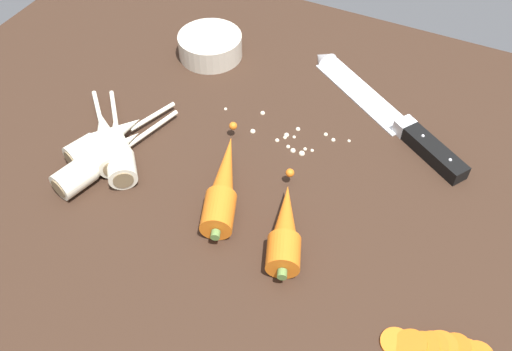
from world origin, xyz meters
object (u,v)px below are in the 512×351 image
chefs_knife (379,107)px  prep_bowl (210,45)px  parsnip_mid_left (100,160)px  parsnip_back (106,139)px  whole_carrot (223,185)px  carrot_slice_stack (436,349)px  parsnip_mid_right (119,147)px  parsnip_front (106,140)px  whole_carrot_second (285,229)px

chefs_knife → prep_bowl: size_ratio=2.81×
parsnip_mid_left → parsnip_back: bearing=115.3°
parsnip_back → parsnip_mid_left: bearing=-64.7°
whole_carrot → carrot_slice_stack: whole_carrot is taller
parsnip_mid_right → prep_bowl: same height
parsnip_mid_right → prep_bowl: bearing=90.3°
parsnip_mid_left → carrot_slice_stack: bearing=-7.6°
parsnip_front → prep_bowl: size_ratio=1.35×
whole_carrot_second → parsnip_mid_right: bearing=174.0°
parsnip_front → prep_bowl: 26.93cm
whole_carrot → parsnip_front: bearing=179.3°
parsnip_front → carrot_slice_stack: parsnip_front is taller
chefs_knife → parsnip_back: size_ratio=1.69×
parsnip_mid_left → parsnip_mid_right: bearing=75.0°
parsnip_mid_left → parsnip_back: size_ratio=1.19×
chefs_knife → carrot_slice_stack: 40.22cm
whole_carrot_second → whole_carrot: bearing=163.7°
parsnip_front → parsnip_mid_right: 2.53cm
chefs_knife → parsnip_front: (-33.28, -25.89, 1.33)cm
parsnip_mid_right → carrot_slice_stack: size_ratio=1.44×
parsnip_mid_right → parsnip_back: size_ratio=0.92×
parsnip_mid_right → prep_bowl: (-0.13, 27.27, 0.17)cm
parsnip_mid_right → chefs_knife: bearing=40.5°
parsnip_mid_left → chefs_knife: bearing=43.0°
parsnip_mid_left → parsnip_back: (-1.74, 3.69, 0.00)cm
parsnip_back → parsnip_mid_right: bearing=-11.0°
chefs_knife → parsnip_front: size_ratio=2.08×
whole_carrot_second → parsnip_front: bearing=173.7°
whole_carrot → prep_bowl: whole_carrot is taller
whole_carrot → carrot_slice_stack: bearing=-17.6°
parsnip_front → parsnip_mid_left: size_ratio=0.68×
chefs_knife → parsnip_mid_right: 40.54cm
chefs_knife → parsnip_mid_right: size_ratio=1.84×
whole_carrot → prep_bowl: size_ratio=1.80×
chefs_knife → whole_carrot: whole_carrot is taller
chefs_knife → parsnip_mid_left: bearing=-137.0°
parsnip_back → carrot_slice_stack: parsnip_back is taller
parsnip_front → parsnip_back: same height
prep_bowl → parsnip_mid_right: bearing=-89.7°
parsnip_front → prep_bowl: bearing=85.0°
carrot_slice_stack → prep_bowl: prep_bowl is taller
chefs_knife → whole_carrot_second: bearing=-96.6°
chefs_knife → parsnip_mid_left: (-31.65, -29.52, 1.33)cm
whole_carrot → whole_carrot_second: 10.92cm
carrot_slice_stack → prep_bowl: size_ratio=1.06×
chefs_knife → whole_carrot_second: (-3.39, -29.20, 1.45)cm
whole_carrot_second → prep_bowl: size_ratio=1.45×
parsnip_front → whole_carrot: bearing=-0.7°
parsnip_mid_left → parsnip_back: same height
whole_carrot → parsnip_back: bearing=179.1°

